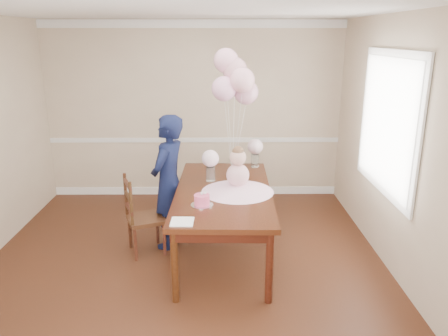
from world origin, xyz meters
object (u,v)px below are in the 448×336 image
birthday_cake (202,200)px  woman (169,182)px  dining_chair_seat (146,219)px  dining_table_top (223,192)px

birthday_cake → woman: 0.84m
birthday_cake → dining_chair_seat: birthday_cake is taller
dining_table_top → woman: (-0.65, 0.24, 0.03)m
birthday_cake → woman: size_ratio=0.10×
dining_table_top → dining_chair_seat: (-0.90, 0.06, -0.35)m
dining_table_top → dining_chair_seat: size_ratio=5.19×
dining_table_top → birthday_cake: bearing=-114.0°
dining_table_top → woman: bearing=160.5°
dining_table_top → birthday_cake: 0.53m
dining_chair_seat → woman: size_ratio=0.25×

